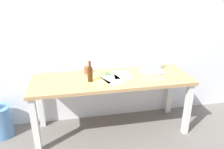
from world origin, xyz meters
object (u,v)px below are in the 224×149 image
Objects in this scene: laptop_right at (151,68)px; water_cooler_jug at (1,121)px; computer_mouse at (107,73)px; coffee_mug at (87,70)px; desk at (112,85)px; beer_bottle at (90,74)px.

laptop_right is 0.71× the size of water_cooler_jug.
coffee_mug reaches higher than computer_mouse.
water_cooler_jug is (-1.43, 0.14, -0.45)m from desk.
beer_bottle reaches higher than laptop_right.
beer_bottle reaches higher than computer_mouse.
computer_mouse is 0.27m from coffee_mug.
coffee_mug is at bearing 141.52° from desk.
desk is at bearing -166.47° from laptop_right.
beer_bottle is 2.60× the size of computer_mouse.
water_cooler_jug is at bearing -175.57° from coffee_mug.
coffee_mug is (-0.86, 0.09, 0.00)m from laptop_right.
beer_bottle is 1.34m from water_cooler_jug.
desk is 7.68× the size of beer_bottle.
laptop_right is at bearing 12.54° from beer_bottle.
computer_mouse is at bearing -20.33° from coffee_mug.
coffee_mug reaches higher than desk.
beer_bottle is at bearing -169.51° from desk.
coffee_mug is at bearing 92.23° from beer_bottle.
laptop_right is at bearing -12.46° from computer_mouse.
laptop_right is (0.57, 0.14, 0.14)m from desk.
computer_mouse is (-0.04, 0.14, 0.12)m from desk.
beer_bottle is (-0.84, -0.19, 0.06)m from laptop_right.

